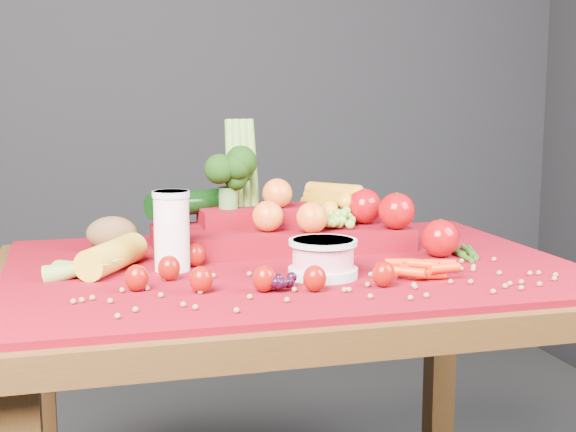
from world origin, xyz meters
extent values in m
cube|color=black|center=(0.00, 1.50, 1.25)|extent=(3.00, 0.02, 2.50)
cube|color=#391F0D|center=(0.00, 0.00, 0.72)|extent=(1.10, 0.80, 0.05)
cube|color=#391F0D|center=(-0.48, 0.33, 0.35)|extent=(0.06, 0.06, 0.70)
cube|color=#391F0D|center=(0.48, 0.33, 0.35)|extent=(0.06, 0.06, 0.70)
cube|color=maroon|center=(0.00, 0.00, 0.76)|extent=(1.05, 0.75, 0.01)
cylinder|color=white|center=(-0.22, 0.00, 0.84)|extent=(0.06, 0.06, 0.15)
cylinder|color=silver|center=(-0.22, 0.00, 0.90)|extent=(0.07, 0.07, 0.01)
cylinder|color=silver|center=(0.02, -0.12, 0.77)|extent=(0.12, 0.12, 0.02)
cylinder|color=pink|center=(0.02, -0.12, 0.80)|extent=(0.11, 0.11, 0.05)
cylinder|color=silver|center=(0.02, -0.12, 0.82)|extent=(0.12, 0.12, 0.01)
ellipsoid|color=maroon|center=(-0.24, -0.08, 0.78)|extent=(0.04, 0.04, 0.04)
cone|color=#0D4B0D|center=(-0.24, -0.08, 0.81)|extent=(0.03, 0.03, 0.01)
ellipsoid|color=maroon|center=(-0.30, -0.14, 0.78)|extent=(0.04, 0.04, 0.04)
cone|color=#0D4B0D|center=(-0.30, -0.14, 0.81)|extent=(0.03, 0.03, 0.01)
ellipsoid|color=maroon|center=(-0.20, -0.18, 0.78)|extent=(0.04, 0.04, 0.04)
cone|color=#0D4B0D|center=(-0.20, -0.18, 0.81)|extent=(0.03, 0.03, 0.01)
ellipsoid|color=maroon|center=(-0.10, -0.20, 0.78)|extent=(0.04, 0.04, 0.04)
cone|color=#0D4B0D|center=(-0.10, -0.20, 0.81)|extent=(0.03, 0.03, 0.01)
ellipsoid|color=maroon|center=(-0.02, -0.22, 0.78)|extent=(0.04, 0.04, 0.04)
cone|color=#0D4B0D|center=(-0.02, -0.22, 0.81)|extent=(0.03, 0.03, 0.01)
ellipsoid|color=maroon|center=(0.10, -0.22, 0.78)|extent=(0.04, 0.04, 0.04)
cone|color=#0D4B0D|center=(0.10, -0.22, 0.81)|extent=(0.03, 0.03, 0.01)
ellipsoid|color=maroon|center=(-0.18, 0.02, 0.78)|extent=(0.04, 0.04, 0.04)
cone|color=#0D4B0D|center=(-0.18, 0.02, 0.81)|extent=(0.03, 0.03, 0.01)
cylinder|color=gold|center=(-0.33, 0.02, 0.79)|extent=(0.14, 0.18, 0.06)
ellipsoid|color=brown|center=(-0.32, 0.22, 0.80)|extent=(0.10, 0.08, 0.07)
cube|color=maroon|center=(0.02, 0.15, 0.78)|extent=(0.52, 0.22, 0.04)
cube|color=maroon|center=(0.00, 0.20, 0.82)|extent=(0.28, 0.12, 0.03)
sphere|color=#A40909|center=(0.24, 0.06, 0.84)|extent=(0.07, 0.07, 0.07)
sphere|color=#A40909|center=(0.30, -0.02, 0.80)|extent=(0.07, 0.07, 0.07)
sphere|color=#A40909|center=(0.20, 0.14, 0.84)|extent=(0.07, 0.07, 0.07)
sphere|color=red|center=(-0.02, 0.10, 0.84)|extent=(0.06, 0.06, 0.06)
sphere|color=red|center=(0.06, 0.06, 0.84)|extent=(0.06, 0.06, 0.06)
sphere|color=red|center=(0.02, 0.18, 0.87)|extent=(0.06, 0.06, 0.06)
cylinder|color=orange|center=(0.10, 0.22, 0.82)|extent=(0.06, 0.16, 0.04)
cylinder|color=orange|center=(0.12, 0.22, 0.84)|extent=(0.04, 0.15, 0.04)
cylinder|color=orange|center=(0.14, 0.22, 0.85)|extent=(0.07, 0.16, 0.04)
cylinder|color=orange|center=(0.16, 0.22, 0.87)|extent=(0.10, 0.15, 0.04)
cylinder|color=#3F662D|center=(-0.08, 0.20, 0.86)|extent=(0.04, 0.04, 0.04)
cylinder|color=olive|center=(-0.07, 0.24, 0.92)|extent=(0.03, 0.06, 0.22)
cylinder|color=olive|center=(-0.05, 0.24, 0.92)|extent=(0.02, 0.06, 0.22)
cylinder|color=olive|center=(-0.04, 0.24, 0.92)|extent=(0.02, 0.06, 0.22)
cylinder|color=olive|center=(-0.02, 0.24, 0.92)|extent=(0.03, 0.06, 0.22)
cylinder|color=black|center=(-0.14, 0.24, 0.85)|extent=(0.23, 0.13, 0.05)
camera|label=1|loc=(-0.40, -1.44, 1.09)|focal=50.00mm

